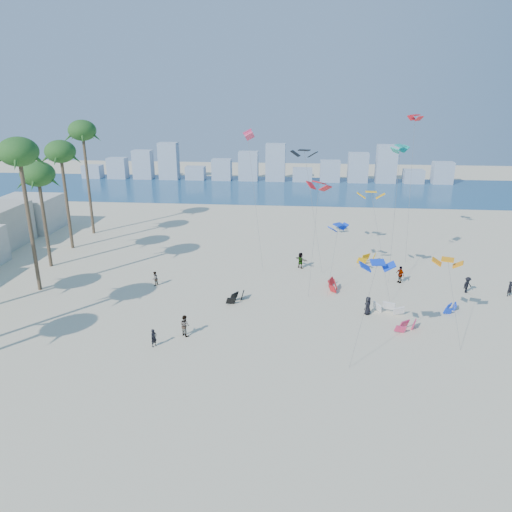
{
  "coord_description": "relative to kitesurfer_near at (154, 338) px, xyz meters",
  "views": [
    {
      "loc": [
        7.14,
        -29.15,
        20.25
      ],
      "look_at": [
        3.0,
        16.0,
        4.5
      ],
      "focal_mm": 34.02,
      "sensor_mm": 36.0,
      "label": 1
    }
  ],
  "objects": [
    {
      "name": "distant_skyline",
      "position": [
        3.3,
        76.59,
        2.31
      ],
      "size": [
        85.0,
        3.0,
        8.4
      ],
      "color": "#9EADBF",
      "rests_on": "ground"
    },
    {
      "name": "kitesurfers_far",
      "position": [
        17.59,
        15.0,
        0.12
      ],
      "size": [
        37.83,
        13.27,
        1.9
      ],
      "color": "black",
      "rests_on": "ground"
    },
    {
      "name": "kitesurfer_mid",
      "position": [
        2.11,
        2.11,
        0.17
      ],
      "size": [
        1.16,
        1.13,
        1.89
      ],
      "primitive_type": "imported",
      "rotation": [
        0.0,
        0.0,
        2.47
      ],
      "color": "gray",
      "rests_on": "ground"
    },
    {
      "name": "kitesurfer_near",
      "position": [
        0.0,
        0.0,
        0.0
      ],
      "size": [
        0.63,
        0.68,
        1.56
      ],
      "primitive_type": "imported",
      "rotation": [
        0.0,
        0.0,
        0.96
      ],
      "color": "black",
      "rests_on": "ground"
    },
    {
      "name": "flying_kites",
      "position": [
        17.87,
        16.6,
        11.15
      ],
      "size": [
        32.08,
        31.56,
        17.61
      ],
      "color": "#0D39E4",
      "rests_on": "ground"
    },
    {
      "name": "ocean",
      "position": [
        4.49,
        66.59,
        -0.77
      ],
      "size": [
        220.0,
        220.0,
        0.0
      ],
      "primitive_type": "plane",
      "color": "navy",
      "rests_on": "ground"
    },
    {
      "name": "ground",
      "position": [
        4.49,
        -5.41,
        -0.78
      ],
      "size": [
        220.0,
        220.0,
        0.0
      ],
      "primitive_type": "plane",
      "color": "beige",
      "rests_on": "ground"
    },
    {
      "name": "grounded_kites",
      "position": [
        17.9,
        12.26,
        -0.34
      ],
      "size": [
        22.92,
        20.1,
        0.96
      ],
      "color": "black",
      "rests_on": "ground"
    }
  ]
}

